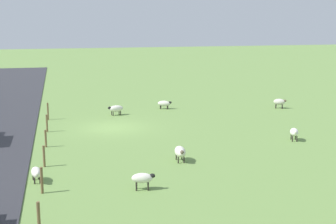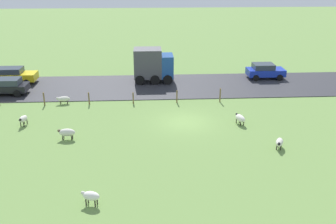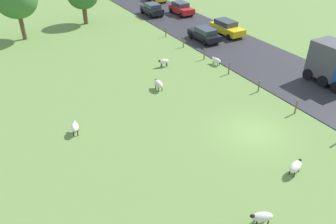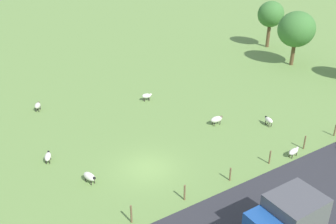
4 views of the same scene
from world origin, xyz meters
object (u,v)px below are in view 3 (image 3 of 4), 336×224
Objects in this scene: sheep_5 at (75,127)px; car_1 at (205,34)px; truck_0 at (334,63)px; car_2 at (227,27)px; sheep_2 at (164,61)px; sheep_0 at (216,60)px; sheep_3 at (159,84)px; sheep_6 at (296,166)px; car_3 at (181,8)px; sheep_1 at (262,217)px; car_8 at (152,9)px.

car_1 reaches higher than sheep_5.
car_2 is (0.14, 14.32, -0.94)m from truck_0.
sheep_5 is 23.88m from car_2.
sheep_2 is 11.67m from car_2.
car_1 is (2.76, 5.88, 0.40)m from sheep_0.
sheep_3 is 0.28× the size of car_2.
car_2 is at bearing 26.75° from sheep_5.
sheep_6 is 0.28× the size of car_2.
sheep_0 is 0.30× the size of car_3.
car_1 is at bearing 68.35° from sheep_6.
sheep_1 is 36.08m from car_3.
truck_0 is 14.31m from car_1.
car_3 is (15.63, 32.51, 0.44)m from sheep_1.
truck_0 is 24.38m from car_3.
sheep_3 reaches higher than sheep_2.
car_3 is at bearing 53.40° from sheep_3.
sheep_0 is at bearing 59.66° from sheep_1.
car_3 is (-0.08, 10.04, -0.02)m from car_2.
sheep_3 reaches higher than sheep_5.
truck_0 reaches higher than sheep_0.
sheep_2 is 0.24× the size of car_2.
car_8 is (2.41, 17.98, 0.45)m from sheep_0.
sheep_5 is 0.27× the size of truck_0.
car_2 is at bearing -71.76° from car_8.
truck_0 is at bearing -76.40° from car_1.
sheep_2 is at bearing -158.73° from car_2.
car_8 is (9.65, 19.69, 0.37)m from sheep_3.
sheep_6 is at bearing 22.01° from sheep_1.
sheep_2 is at bearing 87.55° from sheep_6.
car_2 reaches higher than sheep_5.
sheep_5 reaches higher than sheep_1.
sheep_1 is 0.28× the size of car_1.
sheep_0 is at bearing 16.35° from sheep_5.
car_8 is (17.48, 22.40, 0.36)m from sheep_5.
car_3 reaches higher than car_1.
truck_0 is 0.98× the size of car_3.
sheep_3 reaches higher than sheep_1.
car_2 reaches higher than sheep_1.
car_8 is (-3.76, 1.62, 0.00)m from car_3.
car_3 is (11.50, 30.84, 0.39)m from sheep_6.
sheep_6 is (-0.71, -16.58, -0.03)m from sheep_2.
sheep_2 is at bearing 155.58° from sheep_0.
sheep_5 is at bearing 134.09° from sheep_6.
truck_0 reaches higher than car_2.
car_3 is 1.05× the size of car_8.
sheep_3 is 1.18× the size of sheep_5.
sheep_3 is 0.31× the size of car_3.
car_3 is at bearing 69.55° from sheep_6.
sheep_0 is at bearing -115.12° from car_1.
sheep_1 is 1.11× the size of sheep_5.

